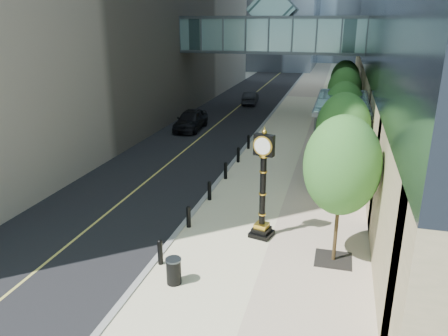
{
  "coord_description": "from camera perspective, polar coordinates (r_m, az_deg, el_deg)",
  "views": [
    {
      "loc": [
        3.34,
        -12.32,
        8.85
      ],
      "look_at": [
        -1.19,
        4.63,
        2.83
      ],
      "focal_mm": 35.0,
      "sensor_mm": 36.0,
      "label": 1
    }
  ],
  "objects": [
    {
      "name": "car_far",
      "position": [
        48.08,
        3.47,
        9.13
      ],
      "size": [
        1.74,
        4.14,
        1.33
      ],
      "primitive_type": "imported",
      "rotation": [
        0.0,
        0.0,
        3.22
      ],
      "color": "black",
      "rests_on": "road"
    },
    {
      "name": "car_near",
      "position": [
        36.67,
        -4.36,
        6.29
      ],
      "size": [
        2.11,
        4.95,
        1.67
      ],
      "primitive_type": "imported",
      "rotation": [
        0.0,
        0.0,
        0.03
      ],
      "color": "black",
      "rests_on": "road"
    },
    {
      "name": "sidewalk",
      "position": [
        53.11,
        12.4,
        8.95
      ],
      "size": [
        8.0,
        180.0,
        0.06
      ],
      "primitive_type": "cube",
      "color": "beige",
      "rests_on": "ground"
    },
    {
      "name": "skywalk",
      "position": [
        40.83,
        6.33,
        17.24
      ],
      "size": [
        17.0,
        4.2,
        5.8
      ],
      "color": "slate",
      "rests_on": "ground"
    },
    {
      "name": "road",
      "position": [
        54.06,
        3.8,
        9.49
      ],
      "size": [
        8.0,
        180.0,
        0.02
      ],
      "primitive_type": "cube",
      "color": "black",
      "rests_on": "ground"
    },
    {
      "name": "pedestrian",
      "position": [
        23.62,
        14.09,
        -1.17
      ],
      "size": [
        0.76,
        0.61,
        1.8
      ],
      "primitive_type": "imported",
      "rotation": [
        0.0,
        0.0,
        2.83
      ],
      "color": "#AEA79F",
      "rests_on": "sidewalk"
    },
    {
      "name": "bollard_row",
      "position": [
        23.68,
        -0.79,
        -1.68
      ],
      "size": [
        0.2,
        16.2,
        0.9
      ],
      "color": "black",
      "rests_on": "sidewalk"
    },
    {
      "name": "ground",
      "position": [
        15.54,
        -0.17,
        -15.79
      ],
      "size": [
        320.0,
        320.0,
        0.0
      ],
      "primitive_type": "plane",
      "color": "gray",
      "rests_on": "ground"
    },
    {
      "name": "street_clock",
      "position": [
        18.09,
        5.08,
        -3.12
      ],
      "size": [
        1.06,
        1.06,
        4.65
      ],
      "rotation": [
        0.0,
        0.0,
        -0.24
      ],
      "color": "black",
      "rests_on": "sidewalk"
    },
    {
      "name": "street_trees",
      "position": [
        28.17,
        15.39,
        7.71
      ],
      "size": [
        2.75,
        28.67,
        5.66
      ],
      "color": "black",
      "rests_on": "sidewalk"
    },
    {
      "name": "curb",
      "position": [
        53.44,
        8.07,
        9.26
      ],
      "size": [
        0.25,
        180.0,
        0.07
      ],
      "primitive_type": "cube",
      "color": "gray",
      "rests_on": "ground"
    },
    {
      "name": "entrance_canopy",
      "position": [
        26.73,
        15.2,
        8.25
      ],
      "size": [
        3.0,
        8.0,
        4.38
      ],
      "color": "#383F44",
      "rests_on": "ground"
    },
    {
      "name": "trash_bin",
      "position": [
        15.69,
        -6.58,
        -13.31
      ],
      "size": [
        0.65,
        0.65,
        0.9
      ],
      "primitive_type": "cylinder",
      "rotation": [
        0.0,
        0.0,
        0.29
      ],
      "color": "black",
      "rests_on": "sidewalk"
    }
  ]
}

